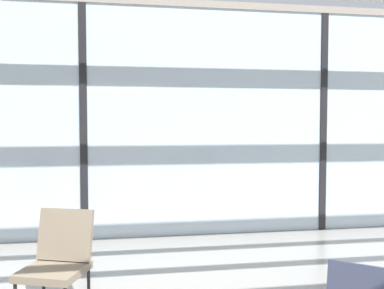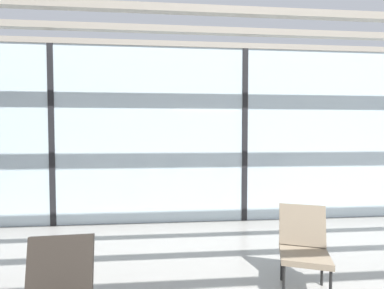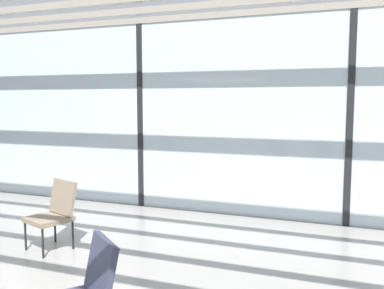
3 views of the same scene
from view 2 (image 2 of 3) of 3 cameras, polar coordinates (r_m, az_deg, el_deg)
name	(u,v)px [view 2 (image 2 of 3)]	position (r m, az deg, el deg)	size (l,w,h in m)	color
glass_curtain_wall	(244,135)	(5.39, 10.61, 1.84)	(14.00, 0.08, 3.24)	silver
window_mullion_0	(53,136)	(5.58, -26.56, 1.65)	(0.10, 0.12, 3.24)	black
window_mullion_1	(244,135)	(5.39, 10.61, 1.84)	(0.10, 0.12, 3.24)	black
parked_airplane	(223,126)	(10.20, 6.27, 3.70)	(11.88, 3.81, 3.81)	silver
lounge_chair_0	(303,243)	(3.36, 21.75, -18.17)	(0.63, 0.66, 0.87)	#7F705B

